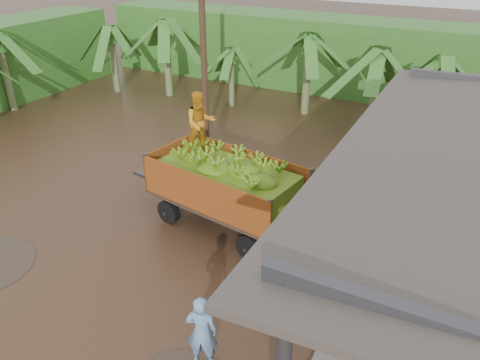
# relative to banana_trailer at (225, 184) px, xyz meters

# --- Properties ---
(ground) EXTENTS (100.00, 100.00, 0.00)m
(ground) POSITION_rel_banana_trailer_xyz_m (-1.18, -2.16, -1.31)
(ground) COLOR black
(ground) RESTS_ON ground
(hedge_north) EXTENTS (22.00, 3.00, 3.60)m
(hedge_north) POSITION_rel_banana_trailer_xyz_m (-3.18, 13.84, 0.49)
(hedge_north) COLOR #2D661E
(hedge_north) RESTS_ON ground
(banana_trailer) EXTENTS (5.98, 2.69, 3.67)m
(banana_trailer) POSITION_rel_banana_trailer_xyz_m (0.00, 0.00, 0.00)
(banana_trailer) COLOR #C35C1B
(banana_trailer) RESTS_ON ground
(man_blue) EXTENTS (0.70, 0.58, 1.63)m
(man_blue) POSITION_rel_banana_trailer_xyz_m (1.96, -4.44, -0.49)
(man_blue) COLOR #6A91C1
(man_blue) RESTS_ON ground
(man_grey) EXTENTS (1.06, 0.67, 1.68)m
(man_grey) POSITION_rel_banana_trailer_xyz_m (5.88, -0.74, -0.47)
(man_grey) COLOR slate
(man_grey) RESTS_ON ground
(utility_pole) EXTENTS (1.20, 0.24, 8.62)m
(utility_pole) POSITION_rel_banana_trailer_xyz_m (-3.72, 5.08, 3.06)
(utility_pole) COLOR #47301E
(utility_pole) RESTS_ON ground
(banana_plants) EXTENTS (24.53, 20.28, 4.19)m
(banana_plants) POSITION_rel_banana_trailer_xyz_m (-5.56, 4.96, 0.52)
(banana_plants) COLOR #2D661E
(banana_plants) RESTS_ON ground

